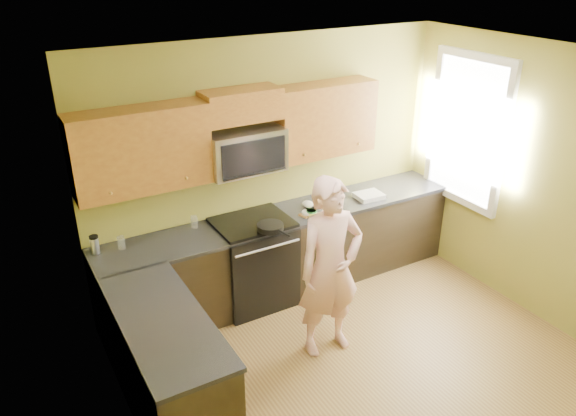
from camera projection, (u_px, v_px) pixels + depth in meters
floor at (382, 382)px, 4.84m from camera, size 4.00×4.00×0.00m
ceiling at (411, 70)px, 3.69m from camera, size 4.00×4.00×0.00m
wall_back at (271, 167)px, 5.83m from camera, size 4.00×0.00×4.00m
wall_left at (138, 328)px, 3.36m from camera, size 0.00×4.00×4.00m
wall_right at (561, 195)px, 5.17m from camera, size 0.00×4.00×4.00m
cabinet_back_run at (286, 254)px, 5.99m from camera, size 4.00×0.60×0.88m
cabinet_left_run at (167, 369)px, 4.36m from camera, size 0.60×1.60×0.88m
countertop_back at (286, 216)px, 5.78m from camera, size 4.00×0.62×0.04m
countertop_left at (163, 321)px, 4.16m from camera, size 0.62×1.60×0.04m
stove at (253, 262)px, 5.77m from camera, size 0.76×0.65×0.95m
microwave at (245, 171)px, 5.45m from camera, size 0.76×0.40×0.42m
upper_cab_left at (145, 189)px, 5.03m from camera, size 1.22×0.33×0.75m
upper_cab_right at (323, 154)px, 5.90m from camera, size 1.12×0.33×0.75m
upper_cab_over_mw at (241, 105)px, 5.20m from camera, size 0.76×0.33×0.30m
window at (467, 131)px, 5.97m from camera, size 0.06×1.06×1.66m
woman at (330, 268)px, 4.92m from camera, size 0.65×0.45×1.72m
frying_pan at (270, 229)px, 5.40m from camera, size 0.36×0.51×0.06m
butter_tub at (312, 216)px, 5.75m from camera, size 0.12×0.12×0.08m
toast_slice at (306, 215)px, 5.75m from camera, size 0.14×0.14×0.01m
napkin_a at (307, 213)px, 5.74m from camera, size 0.12×0.13×0.06m
napkin_b at (308, 204)px, 5.93m from camera, size 0.13×0.14×0.07m
dish_towel at (369, 196)px, 6.15m from camera, size 0.31×0.26×0.05m
travel_mug at (96, 253)px, 5.04m from camera, size 0.10×0.10×0.17m
glass_a at (121, 243)px, 5.09m from camera, size 0.08×0.08×0.12m
glass_b at (194, 222)px, 5.48m from camera, size 0.08×0.08×0.12m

